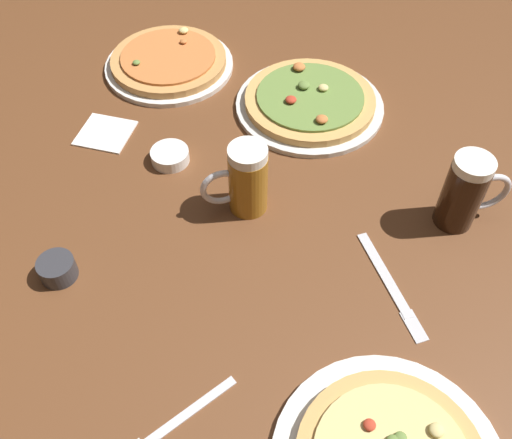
# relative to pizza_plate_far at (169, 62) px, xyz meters

# --- Properties ---
(ground_plane) EXTENTS (2.40, 2.40, 0.03)m
(ground_plane) POSITION_rel_pizza_plate_far_xyz_m (0.39, -0.37, -0.03)
(ground_plane) COLOR brown
(pizza_plate_far) EXTENTS (0.31, 0.31, 0.05)m
(pizza_plate_far) POSITION_rel_pizza_plate_far_xyz_m (0.00, 0.00, 0.00)
(pizza_plate_far) COLOR silver
(pizza_plate_far) RESTS_ON ground_plane
(pizza_plate_side) EXTENTS (0.33, 0.33, 0.05)m
(pizza_plate_side) POSITION_rel_pizza_plate_far_xyz_m (0.36, -0.01, 0.00)
(pizza_plate_side) COLOR silver
(pizza_plate_side) RESTS_ON ground_plane
(beer_mug_dark) EXTENTS (0.12, 0.09, 0.16)m
(beer_mug_dark) POSITION_rel_pizza_plate_far_xyz_m (0.73, -0.21, 0.06)
(beer_mug_dark) COLOR black
(beer_mug_dark) RESTS_ON ground_plane
(beer_mug_pale) EXTENTS (0.11, 0.10, 0.15)m
(beer_mug_pale) POSITION_rel_pizza_plate_far_xyz_m (0.35, -0.34, 0.06)
(beer_mug_pale) COLOR #9E6619
(beer_mug_pale) RESTS_ON ground_plane
(ramekin_sauce) EXTENTS (0.06, 0.06, 0.04)m
(ramekin_sauce) POSITION_rel_pizza_plate_far_xyz_m (0.12, -0.61, 0.00)
(ramekin_sauce) COLOR #333338
(ramekin_sauce) RESTS_ON ground_plane
(ramekin_butter) EXTENTS (0.08, 0.08, 0.03)m
(ramekin_butter) POSITION_rel_pizza_plate_far_xyz_m (0.16, -0.28, -0.00)
(ramekin_butter) COLOR white
(ramekin_butter) RESTS_ON ground_plane
(napkin_folded) EXTENTS (0.12, 0.12, 0.01)m
(napkin_folded) POSITION_rel_pizza_plate_far_xyz_m (-0.01, -0.27, -0.01)
(napkin_folded) COLOR white
(napkin_folded) RESTS_ON ground_plane
(fork_left) EXTENTS (0.12, 0.19, 0.01)m
(fork_left) POSITION_rel_pizza_plate_far_xyz_m (0.43, -0.76, -0.01)
(fork_left) COLOR silver
(fork_left) RESTS_ON ground_plane
(knife_right) EXTENTS (0.17, 0.19, 0.01)m
(knife_right) POSITION_rel_pizza_plate_far_xyz_m (0.66, -0.40, -0.01)
(knife_right) COLOR silver
(knife_right) RESTS_ON ground_plane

